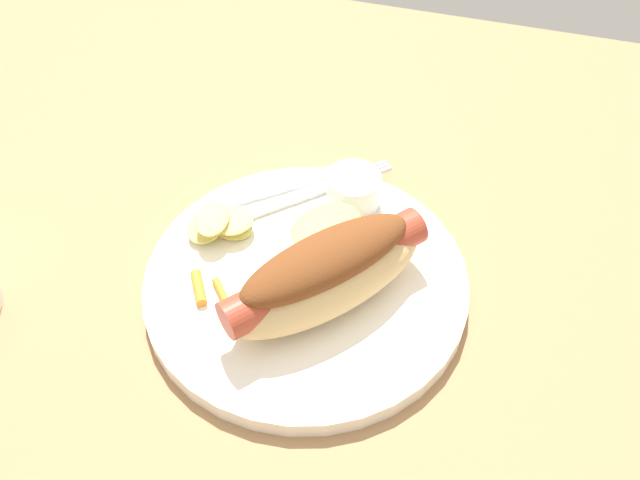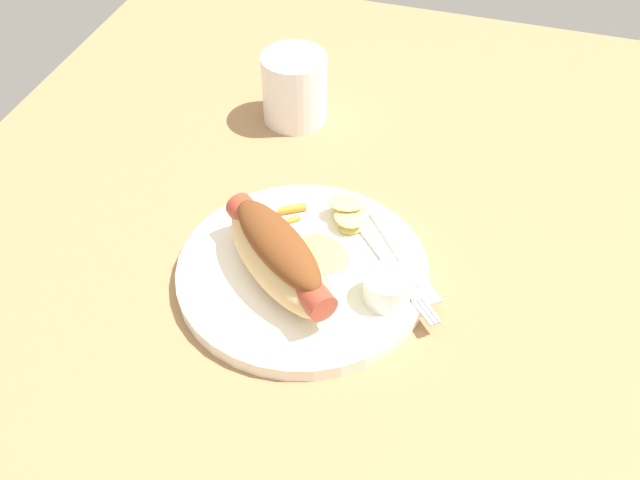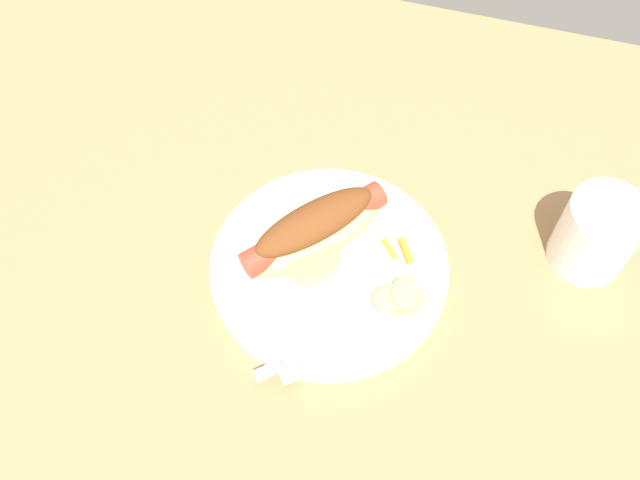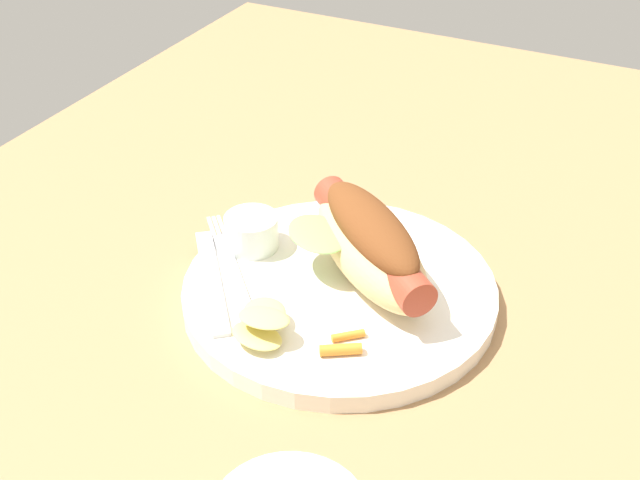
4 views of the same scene
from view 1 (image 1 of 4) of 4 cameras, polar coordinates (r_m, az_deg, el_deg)
The scene contains 8 objects.
ground_plane at distance 57.09cm, azimuth -1.30°, elevation -5.06°, with size 120.00×90.00×1.80cm, color #9E754C.
plate at distance 56.09cm, azimuth -1.00°, elevation -3.54°, with size 25.64×25.64×1.60cm, color white.
hot_dog at distance 51.59cm, azimuth 0.50°, elevation -2.59°, with size 15.34×16.45×6.41cm.
sauce_ramekin at distance 60.04cm, azimuth 2.73°, elevation 4.10°, with size 4.64×4.64×2.96cm, color white.
fork at distance 61.54cm, azimuth -0.78°, elevation 3.86°, with size 11.87×11.17×0.40cm.
knife at distance 62.36cm, azimuth -2.56°, elevation 4.51°, with size 13.95×1.40×0.36cm, color silver.
chips_pile at distance 58.33cm, azimuth -8.07°, elevation 1.38°, with size 6.16×5.29×2.39cm.
carrot_garnish at distance 54.95cm, azimuth -9.27°, elevation -3.94°, with size 4.00×3.09×0.86cm.
Camera 1 is at (-10.69, 32.28, 44.96)cm, focal length 39.46 mm.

